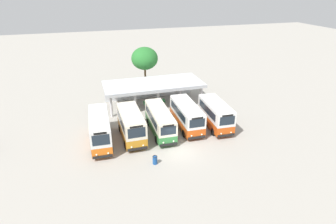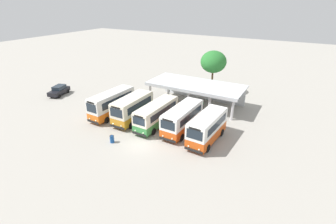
% 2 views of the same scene
% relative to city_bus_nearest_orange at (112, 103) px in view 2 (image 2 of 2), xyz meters
% --- Properties ---
extents(ground_plane, '(180.00, 180.00, 0.00)m').
position_rel_city_bus_nearest_orange_xyz_m(ground_plane, '(8.09, -4.49, -1.91)').
color(ground_plane, '#A39E93').
extents(city_bus_nearest_orange, '(2.49, 7.67, 3.47)m').
position_rel_city_bus_nearest_orange_xyz_m(city_bus_nearest_orange, '(0.00, 0.00, 0.00)').
color(city_bus_nearest_orange, black).
rests_on(city_bus_nearest_orange, ground).
extents(city_bus_second_in_row, '(2.48, 6.84, 3.43)m').
position_rel_city_bus_nearest_orange_xyz_m(city_bus_second_in_row, '(3.59, 0.05, -0.02)').
color(city_bus_second_in_row, black).
rests_on(city_bus_second_in_row, ground).
extents(city_bus_middle_cream, '(2.39, 7.82, 3.08)m').
position_rel_city_bus_nearest_orange_xyz_m(city_bus_middle_cream, '(7.17, 0.41, -0.19)').
color(city_bus_middle_cream, black).
rests_on(city_bus_middle_cream, ground).
extents(city_bus_fourth_amber, '(2.53, 7.45, 3.23)m').
position_rel_city_bus_nearest_orange_xyz_m(city_bus_fourth_amber, '(10.75, 0.75, -0.12)').
color(city_bus_fourth_amber, black).
rests_on(city_bus_fourth_amber, ground).
extents(city_bus_fifth_blue, '(2.64, 6.89, 3.34)m').
position_rel_city_bus_nearest_orange_xyz_m(city_bus_fifth_blue, '(14.34, -0.08, -0.07)').
color(city_bus_fifth_blue, black).
rests_on(city_bus_fifth_blue, ground).
extents(parked_car_flank, '(2.88, 4.43, 1.62)m').
position_rel_city_bus_nearest_orange_xyz_m(parked_car_flank, '(-13.62, 1.82, -1.08)').
color(parked_car_flank, black).
rests_on(parked_car_flank, ground).
extents(terminal_canopy, '(14.62, 6.45, 3.40)m').
position_rel_city_bus_nearest_orange_xyz_m(terminal_canopy, '(8.67, 10.14, 0.77)').
color(terminal_canopy, silver).
rests_on(terminal_canopy, ground).
extents(waiting_chair_end_by_column, '(0.45, 0.45, 0.86)m').
position_rel_city_bus_nearest_orange_xyz_m(waiting_chair_end_by_column, '(7.19, 8.87, -1.38)').
color(waiting_chair_end_by_column, slate).
rests_on(waiting_chair_end_by_column, ground).
extents(waiting_chair_second_from_end, '(0.45, 0.45, 0.86)m').
position_rel_city_bus_nearest_orange_xyz_m(waiting_chair_second_from_end, '(7.91, 8.97, -1.38)').
color(waiting_chair_second_from_end, slate).
rests_on(waiting_chair_second_from_end, ground).
extents(waiting_chair_middle_seat, '(0.45, 0.45, 0.86)m').
position_rel_city_bus_nearest_orange_xyz_m(waiting_chair_middle_seat, '(8.64, 8.87, -1.38)').
color(waiting_chair_middle_seat, slate).
rests_on(waiting_chair_middle_seat, ground).
extents(waiting_chair_fourth_seat, '(0.45, 0.45, 0.86)m').
position_rel_city_bus_nearest_orange_xyz_m(waiting_chair_fourth_seat, '(9.36, 8.96, -1.38)').
color(waiting_chair_fourth_seat, slate).
rests_on(waiting_chair_fourth_seat, ground).
extents(waiting_chair_fifth_seat, '(0.45, 0.45, 0.86)m').
position_rel_city_bus_nearest_orange_xyz_m(waiting_chair_fifth_seat, '(10.09, 8.89, -1.38)').
color(waiting_chair_fifth_seat, slate).
rests_on(waiting_chair_fifth_seat, ground).
extents(roadside_tree_behind_canopy, '(4.41, 4.41, 7.34)m').
position_rel_city_bus_nearest_orange_xyz_m(roadside_tree_behind_canopy, '(8.92, 16.18, 3.54)').
color(roadside_tree_behind_canopy, brown).
rests_on(roadside_tree_behind_canopy, ground).
extents(litter_bin_apron, '(0.49, 0.49, 0.90)m').
position_rel_city_bus_nearest_orange_xyz_m(litter_bin_apron, '(4.90, -5.83, -1.45)').
color(litter_bin_apron, '#19478C').
rests_on(litter_bin_apron, ground).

